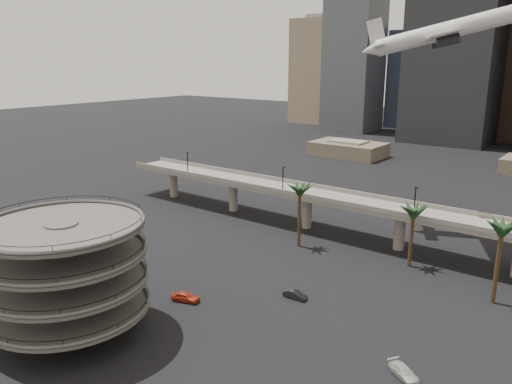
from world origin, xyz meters
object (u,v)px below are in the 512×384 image
Objects in this scene: car_b at (295,295)px; car_c at (404,372)px; airborne_jet at (445,32)px; overpass at (351,205)px; car_a at (186,297)px; parking_ramp at (66,268)px.

car_c reaches higher than car_b.
car_c is (17.50, -57.75, -42.31)m from airborne_jet.
overpass is 43.65m from car_a.
airborne_jet is at bearing 49.36° from car_c.
parking_ramp reaches higher than car_a.
overpass is at bearing -27.26° from car_a.
car_a is 0.98× the size of car_c.
parking_ramp is 5.53× the size of car_b.
parking_ramp is at bearing -131.86° from airborne_jet.
parking_ramp is at bearing -102.43° from overpass.
car_c is (41.19, 18.74, -9.16)m from parking_ramp.
car_c is at bearing -104.23° from car_a.
car_a is 1.15× the size of car_b.
parking_ramp is 35.22m from car_b.
parking_ramp is at bearing 141.61° from car_a.
car_c is at bearing -55.00° from overpass.
parking_ramp is 0.17× the size of overpass.
car_b is (13.26, 11.57, -0.12)m from car_a.
airborne_jet is at bearing -34.37° from car_a.
airborne_jet reaches higher than overpass.
overpass reaches higher than car_a.
car_b is at bearing 99.60° from car_c.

